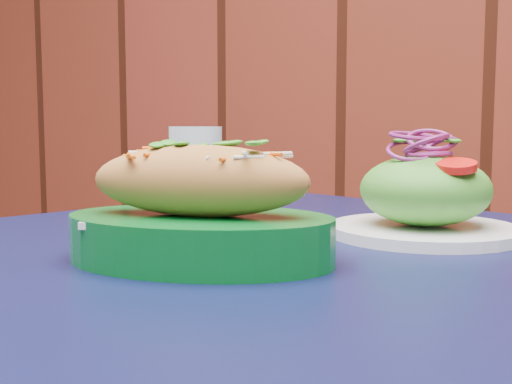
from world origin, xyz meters
The scene contains 4 objects.
cafe_table centered at (-0.40, 1.83, 0.66)m, with size 1.00×1.00×0.75m.
banh_mi_basket centered at (-0.44, 1.73, 0.79)m, with size 0.28×0.21×0.11m.
salad_plate centered at (-0.30, 1.96, 0.79)m, with size 0.21×0.21×0.12m.
water_glass centered at (-0.63, 2.00, 0.81)m, with size 0.07×0.07×0.12m, color silver.
Camera 1 is at (-0.12, 1.26, 0.87)m, focal length 45.00 mm.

